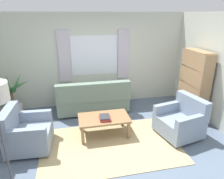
# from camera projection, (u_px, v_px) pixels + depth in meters

# --- Properties ---
(ground_plane) EXTENTS (6.24, 6.24, 0.00)m
(ground_plane) POSITION_uv_depth(u_px,v_px,m) (110.00, 145.00, 4.16)
(ground_plane) COLOR slate
(wall_back) EXTENTS (5.32, 0.12, 2.60)m
(wall_back) POSITION_uv_depth(u_px,v_px,m) (94.00, 60.00, 5.76)
(wall_back) COLOR beige
(wall_back) RESTS_ON ground_plane
(window_with_curtains) EXTENTS (1.98, 0.07, 1.40)m
(window_with_curtains) POSITION_uv_depth(u_px,v_px,m) (95.00, 56.00, 5.63)
(window_with_curtains) COLOR white
(area_rug) EXTENTS (2.78, 1.74, 0.01)m
(area_rug) POSITION_uv_depth(u_px,v_px,m) (110.00, 145.00, 4.15)
(area_rug) COLOR tan
(area_rug) RESTS_ON ground_plane
(couch) EXTENTS (1.90, 0.82, 0.92)m
(couch) POSITION_uv_depth(u_px,v_px,m) (93.00, 99.00, 5.47)
(couch) COLOR slate
(couch) RESTS_ON ground_plane
(armchair_left) EXTENTS (0.86, 0.88, 0.88)m
(armchair_left) POSITION_uv_depth(u_px,v_px,m) (26.00, 133.00, 3.96)
(armchair_left) COLOR gray
(armchair_left) RESTS_ON ground_plane
(armchair_right) EXTENTS (0.98, 1.00, 0.88)m
(armchair_right) POSITION_uv_depth(u_px,v_px,m) (181.00, 121.00, 4.41)
(armchair_right) COLOR gray
(armchair_right) RESTS_ON ground_plane
(coffee_table) EXTENTS (1.10, 0.64, 0.44)m
(coffee_table) POSITION_uv_depth(u_px,v_px,m) (104.00, 119.00, 4.40)
(coffee_table) COLOR olive
(coffee_table) RESTS_ON ground_plane
(book_stack_on_table) EXTENTS (0.25, 0.30, 0.08)m
(book_stack_on_table) POSITION_uv_depth(u_px,v_px,m) (105.00, 118.00, 4.28)
(book_stack_on_table) COLOR #B23833
(book_stack_on_table) RESTS_ON coffee_table
(potted_plant) EXTENTS (1.00, 1.14, 1.17)m
(potted_plant) POSITION_uv_depth(u_px,v_px,m) (12.00, 101.00, 5.13)
(potted_plant) COLOR #B7B2A8
(potted_plant) RESTS_ON ground_plane
(bookshelf) EXTENTS (0.30, 0.94, 1.72)m
(bookshelf) POSITION_uv_depth(u_px,v_px,m) (194.00, 84.00, 5.10)
(bookshelf) COLOR #A87F56
(bookshelf) RESTS_ON ground_plane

